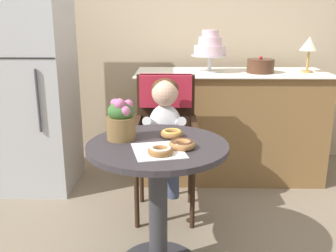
# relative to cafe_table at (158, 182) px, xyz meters

# --- Properties ---
(back_wall) EXTENTS (4.80, 0.10, 2.70)m
(back_wall) POSITION_rel_cafe_table_xyz_m (0.00, 1.85, 0.84)
(back_wall) COLOR #C1AD8E
(back_wall) RESTS_ON ground
(cafe_table) EXTENTS (0.72, 0.72, 0.72)m
(cafe_table) POSITION_rel_cafe_table_xyz_m (0.00, 0.00, 0.00)
(cafe_table) COLOR #332D33
(cafe_table) RESTS_ON ground
(wicker_chair) EXTENTS (0.42, 0.45, 0.95)m
(wicker_chair) POSITION_rel_cafe_table_xyz_m (0.02, 0.69, 0.13)
(wicker_chair) COLOR #332114
(wicker_chair) RESTS_ON ground
(seated_child) EXTENTS (0.27, 0.32, 0.73)m
(seated_child) POSITION_rel_cafe_table_xyz_m (0.02, 0.54, 0.17)
(seated_child) COLOR silver
(seated_child) RESTS_ON ground
(paper_napkin) EXTENTS (0.29, 0.31, 0.00)m
(paper_napkin) POSITION_rel_cafe_table_xyz_m (0.01, -0.11, 0.21)
(paper_napkin) COLOR white
(paper_napkin) RESTS_ON cafe_table
(donut_front) EXTENTS (0.12, 0.12, 0.04)m
(donut_front) POSITION_rel_cafe_table_xyz_m (0.02, -0.16, 0.23)
(donut_front) COLOR #936033
(donut_front) RESTS_ON cafe_table
(donut_mid) EXTENTS (0.12, 0.12, 0.04)m
(donut_mid) POSITION_rel_cafe_table_xyz_m (0.07, 0.11, 0.23)
(donut_mid) COLOR #936033
(donut_mid) RESTS_ON cafe_table
(donut_side) EXTENTS (0.13, 0.13, 0.04)m
(donut_side) POSITION_rel_cafe_table_xyz_m (0.12, -0.07, 0.23)
(donut_side) COLOR #AD7542
(donut_side) RESTS_ON cafe_table
(flower_vase) EXTENTS (0.15, 0.15, 0.22)m
(flower_vase) POSITION_rel_cafe_table_xyz_m (-0.19, 0.07, 0.32)
(flower_vase) COLOR brown
(flower_vase) RESTS_ON cafe_table
(display_counter) EXTENTS (1.56, 0.62, 0.90)m
(display_counter) POSITION_rel_cafe_table_xyz_m (0.55, 1.30, -0.05)
(display_counter) COLOR olive
(display_counter) RESTS_ON ground
(tiered_cake_stand) EXTENTS (0.30, 0.30, 0.33)m
(tiered_cake_stand) POSITION_rel_cafe_table_xyz_m (0.37, 1.30, 0.59)
(tiered_cake_stand) COLOR silver
(tiered_cake_stand) RESTS_ON display_counter
(round_layer_cake) EXTENTS (0.22, 0.22, 0.13)m
(round_layer_cake) POSITION_rel_cafe_table_xyz_m (0.77, 1.26, 0.45)
(round_layer_cake) COLOR #4C2D1E
(round_layer_cake) RESTS_ON display_counter
(table_lamp) EXTENTS (0.15, 0.15, 0.28)m
(table_lamp) POSITION_rel_cafe_table_xyz_m (1.15, 1.29, 0.61)
(table_lamp) COLOR #B28C47
(table_lamp) RESTS_ON display_counter
(refrigerator) EXTENTS (0.64, 0.63, 1.70)m
(refrigerator) POSITION_rel_cafe_table_xyz_m (-1.05, 1.10, 0.34)
(refrigerator) COLOR #B7BABF
(refrigerator) RESTS_ON ground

